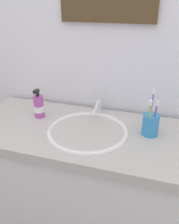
{
  "coord_description": "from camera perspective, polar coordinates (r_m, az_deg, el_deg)",
  "views": [
    {
      "loc": [
        0.29,
        -0.96,
        1.43
      ],
      "look_at": [
        -0.01,
        0.02,
        0.92
      ],
      "focal_mm": 38.27,
      "sensor_mm": 36.0,
      "label": 1
    }
  ],
  "objects": [
    {
      "name": "soap_dispenser",
      "position": [
        1.3,
        -12.0,
        1.32
      ],
      "size": [
        0.06,
        0.06,
        0.16
      ],
      "color": "#B24CA5",
      "rests_on": "vanity_counter"
    },
    {
      "name": "tiled_wall_back",
      "position": [
        1.31,
        4.39,
        16.08
      ],
      "size": [
        2.46,
        0.04,
        2.4
      ],
      "primitive_type": "cube",
      "color": "silver",
      "rests_on": "ground"
    },
    {
      "name": "toothbrush_purple",
      "position": [
        1.11,
        15.31,
        -0.93
      ],
      "size": [
        0.02,
        0.02,
        0.18
      ],
      "color": "purple",
      "rests_on": "toothbrush_cup"
    },
    {
      "name": "sink_basin",
      "position": [
        1.19,
        -0.43,
        -6.41
      ],
      "size": [
        0.4,
        0.4,
        0.12
      ],
      "color": "white",
      "rests_on": "vanity_counter"
    },
    {
      "name": "faucet",
      "position": [
        1.29,
        2.03,
        1.61
      ],
      "size": [
        0.02,
        0.16,
        0.12
      ],
      "color": "silver",
      "rests_on": "sink_basin"
    },
    {
      "name": "toothbrush_yellow",
      "position": [
        1.1,
        14.22,
        -0.88
      ],
      "size": [
        0.01,
        0.04,
        0.19
      ],
      "color": "yellow",
      "rests_on": "toothbrush_cup"
    },
    {
      "name": "toothbrush_cup",
      "position": [
        1.15,
        14.35,
        -2.96
      ],
      "size": [
        0.08,
        0.08,
        0.1
      ],
      "primitive_type": "cylinder",
      "color": "#338CCC",
      "rests_on": "vanity_counter"
    },
    {
      "name": "toothbrush_blue",
      "position": [
        1.16,
        14.62,
        1.02
      ],
      "size": [
        0.01,
        0.06,
        0.2
      ],
      "color": "blue",
      "rests_on": "toothbrush_cup"
    },
    {
      "name": "toothbrush_green",
      "position": [
        1.1,
        14.1,
        -0.94
      ],
      "size": [
        0.02,
        0.03,
        0.18
      ],
      "color": "green",
      "rests_on": "toothbrush_cup"
    },
    {
      "name": "vanity_counter",
      "position": [
        1.42,
        0.31,
        -19.04
      ],
      "size": [
        1.26,
        0.52,
        0.83
      ],
      "color": "silver",
      "rests_on": "ground"
    }
  ]
}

